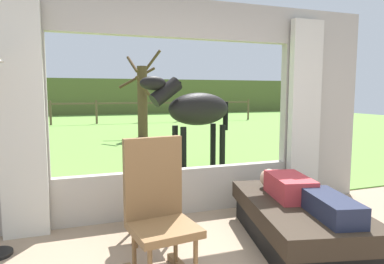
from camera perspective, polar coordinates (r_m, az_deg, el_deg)
name	(u,v)px	position (r m, az deg, el deg)	size (l,w,h in m)	color
back_wall_with_window	(179,111)	(4.15, -2.14, 3.41)	(5.20, 0.12, 2.55)	#ADA599
curtain_panel_left	(21,120)	(3.85, -26.20, 1.77)	(0.44, 0.10, 2.40)	beige
curtain_panel_right	(304,113)	(4.82, 17.95, 2.94)	(0.44, 0.10, 2.40)	beige
outdoor_pasture_lawn	(101,128)	(14.98, -14.76, 0.66)	(36.00, 21.68, 0.02)	olive
distant_hill_ridge	(87,97)	(24.73, -16.82, 5.57)	(36.00, 2.00, 2.40)	#556030
recliner_sofa	(297,222)	(3.65, 16.90, -13.87)	(1.26, 1.86, 0.42)	black
reclining_person	(302,193)	(3.52, 17.55, -9.47)	(0.47, 1.43, 0.22)	#B23338
rocking_chair	(159,211)	(2.80, -5.50, -12.84)	(0.55, 0.73, 1.12)	brown
side_table	(149,197)	(3.57, -7.02, -10.58)	(0.44, 0.44, 0.52)	brown
potted_plant	(140,170)	(3.54, -8.57, -6.12)	(0.22, 0.22, 0.32)	#9E6042
book_stack	(160,186)	(3.50, -5.31, -8.88)	(0.18, 0.13, 0.05)	#B22D28
horse	(195,110)	(6.40, 0.53, 3.64)	(1.82, 0.78, 1.73)	black
pasture_tree	(142,98)	(11.46, -8.15, 5.52)	(1.36, 1.14, 2.85)	#4C3823
pasture_fence_line	(96,108)	(16.86, -15.41, 3.77)	(16.10, 0.10, 1.10)	brown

